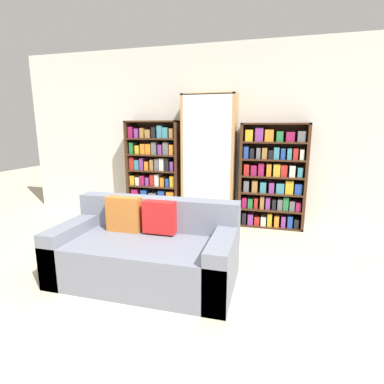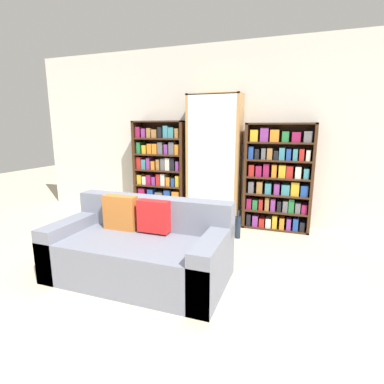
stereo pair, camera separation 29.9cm
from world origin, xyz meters
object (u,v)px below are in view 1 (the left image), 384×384
Objects in this scene: couch at (147,251)px; wine_bottle at (236,226)px; bookshelf_left at (155,172)px; display_cabinet at (209,161)px; bookshelf_right at (272,178)px.

wine_bottle is (0.71, 1.38, -0.12)m from couch.
couch is 2.15m from bookshelf_left.
display_cabinet reaches higher than wine_bottle.
bookshelf_right is at bearing 52.94° from wine_bottle.
couch is 1.10× the size of bookshelf_left.
couch is at bearing -70.43° from bookshelf_left.
wine_bottle is at bearing -22.78° from bookshelf_left.
display_cabinet is 0.98m from bookshelf_right.
bookshelf_right is 4.01× the size of wine_bottle.
bookshelf_left reaches higher than bookshelf_right.
display_cabinet is at bearing -1.02° from bookshelf_left.
display_cabinet is (0.21, 1.96, 0.69)m from couch.
wine_bottle is (1.41, -0.59, -0.61)m from bookshelf_left.
display_cabinet reaches higher than bookshelf_right.
bookshelf_right is at bearing 59.54° from couch.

